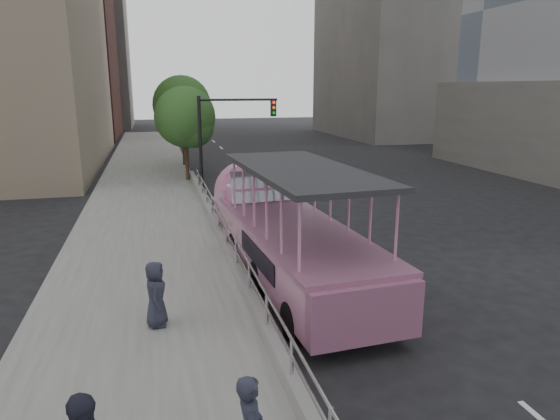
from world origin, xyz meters
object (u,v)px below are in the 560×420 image
at_px(duck_boat, 284,232).
at_px(street_tree_near, 187,119).
at_px(traffic_signal, 223,129).
at_px(pedestrian_far, 156,294).
at_px(car, 277,176).
at_px(parking_sign, 233,207).
at_px(street_tree_far, 184,107).

distance_m(duck_boat, street_tree_near, 15.72).
height_order(duck_boat, traffic_signal, traffic_signal).
distance_m(pedestrian_far, traffic_signal, 15.87).
height_order(car, parking_sign, parking_sign).
bearing_deg(street_tree_far, street_tree_near, -91.91).
bearing_deg(pedestrian_far, traffic_signal, -9.50).
xyz_separation_m(duck_boat, pedestrian_far, (-3.87, -3.25, -0.24)).
relative_size(car, parking_sign, 1.65).
xyz_separation_m(car, street_tree_far, (-4.60, 8.15, 3.60)).
distance_m(car, street_tree_far, 10.03).
bearing_deg(street_tree_near, duck_boat, -83.52).
bearing_deg(car, street_tree_far, 123.38).
height_order(parking_sign, street_tree_near, street_tree_near).
xyz_separation_m(pedestrian_far, traffic_signal, (3.71, 15.24, 2.43)).
bearing_deg(car, duck_boat, -99.02).
xyz_separation_m(duck_boat, street_tree_near, (-1.75, 15.42, 2.51)).
bearing_deg(street_tree_far, parking_sign, -88.90).
relative_size(parking_sign, traffic_signal, 0.48).
xyz_separation_m(pedestrian_far, parking_sign, (2.68, 5.74, 0.52)).
distance_m(duck_boat, parking_sign, 2.77).
bearing_deg(duck_boat, car, 77.05).
relative_size(duck_boat, street_tree_far, 1.67).
bearing_deg(parking_sign, street_tree_far, 91.10).
relative_size(traffic_signal, street_tree_near, 0.91).
xyz_separation_m(traffic_signal, street_tree_far, (-1.40, 9.43, 0.81)).
relative_size(pedestrian_far, traffic_signal, 0.30).
relative_size(duck_boat, street_tree_near, 1.89).
bearing_deg(pedestrian_far, car, -18.54).
height_order(duck_boat, parking_sign, duck_boat).
relative_size(pedestrian_far, parking_sign, 0.62).
height_order(duck_boat, pedestrian_far, duck_boat).
bearing_deg(duck_boat, traffic_signal, 90.74).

